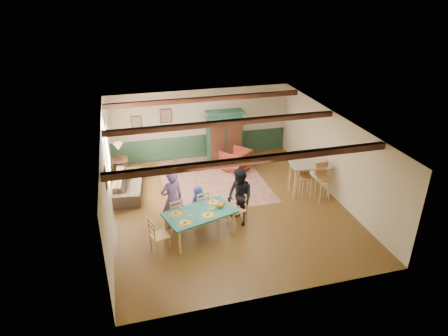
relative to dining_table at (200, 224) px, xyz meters
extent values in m
plane|color=#533717|center=(1.15, 1.35, -0.39)|extent=(8.00, 8.00, 0.00)
cube|color=beige|center=(1.15, 5.35, 0.96)|extent=(7.00, 0.02, 2.70)
cube|color=beige|center=(-2.35, 1.35, 0.96)|extent=(0.02, 8.00, 2.70)
cube|color=beige|center=(4.65, 1.35, 0.96)|extent=(0.02, 8.00, 2.70)
cube|color=silver|center=(1.15, 1.35, 2.31)|extent=(7.00, 8.00, 0.02)
cube|color=#203B29|center=(1.15, 5.33, 0.06)|extent=(6.95, 0.03, 0.90)
cube|color=black|center=(1.15, -0.95, 2.22)|extent=(6.95, 0.16, 0.16)
cube|color=black|center=(1.15, 1.75, 2.22)|extent=(6.95, 0.16, 0.16)
cube|color=black|center=(1.15, 4.35, 2.22)|extent=(6.95, 0.16, 0.16)
imported|color=#775897|center=(-0.64, 0.67, 0.51)|extent=(0.75, 0.60, 1.79)
imported|color=black|center=(1.24, 0.38, 0.47)|extent=(0.86, 0.99, 1.71)
imported|color=#253B96|center=(0.15, 0.91, 0.13)|extent=(0.58, 0.47, 1.04)
cube|color=tan|center=(1.10, 3.16, -0.38)|extent=(3.54, 4.19, 0.01)
cube|color=#133021|center=(1.92, 4.61, 0.62)|extent=(1.45, 0.61, 2.02)
imported|color=#521510|center=(2.14, 3.77, 0.02)|extent=(1.24, 1.24, 0.82)
imported|color=#403328|center=(-1.78, 3.03, -0.07)|extent=(1.09, 2.24, 0.63)
camera|label=1|loc=(-1.73, -9.00, 6.12)|focal=32.00mm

